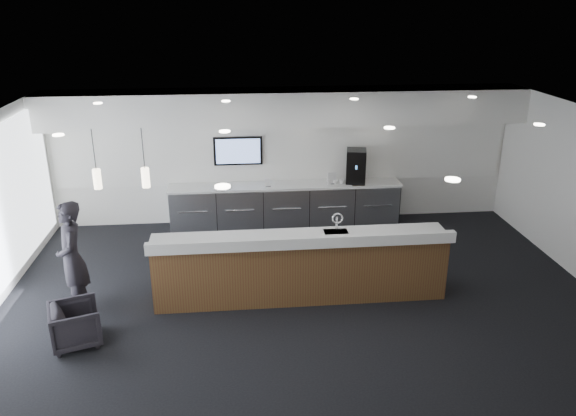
{
  "coord_description": "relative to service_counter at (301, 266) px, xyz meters",
  "views": [
    {
      "loc": [
        -1.06,
        -7.91,
        4.76
      ],
      "look_at": [
        -0.17,
        1.3,
        1.28
      ],
      "focal_mm": 35.0,
      "sensor_mm": 36.0,
      "label": 1
    }
  ],
  "objects": [
    {
      "name": "soffit_bulkhead",
      "position": [
        0.04,
        3.16,
        2.07
      ],
      "size": [
        10.0,
        0.9,
        0.7
      ],
      "primitive_type": "cube",
      "color": "white",
      "rests_on": "back_wall"
    },
    {
      "name": "cup_0",
      "position": [
        1.69,
        3.16,
        0.43
      ],
      "size": [
        0.11,
        0.11,
        0.1
      ],
      "primitive_type": "imported",
      "color": "white",
      "rests_on": "back_credenza"
    },
    {
      "name": "info_sign_left",
      "position": [
        -0.34,
        3.11,
        0.47
      ],
      "size": [
        0.14,
        0.05,
        0.19
      ],
      "primitive_type": "cube",
      "rotation": [
        0.0,
        0.0,
        0.18
      ],
      "color": "white",
      "rests_on": "back_credenza"
    },
    {
      "name": "coffee_machine",
      "position": [
        1.59,
        3.25,
        0.74
      ],
      "size": [
        0.51,
        0.59,
        0.73
      ],
      "rotation": [
        0.0,
        0.0,
        -0.21
      ],
      "color": "black",
      "rests_on": "back_credenza"
    },
    {
      "name": "wall_tv",
      "position": [
        -0.96,
        3.51,
        1.07
      ],
      "size": [
        1.05,
        0.08,
        0.62
      ],
      "color": "black",
      "rests_on": "back_wall"
    },
    {
      "name": "pendant_right",
      "position": [
        -3.06,
        0.41,
        1.67
      ],
      "size": [
        0.12,
        0.12,
        0.3
      ],
      "primitive_type": "cylinder",
      "color": "beige",
      "rests_on": "ceiling"
    },
    {
      "name": "armchair",
      "position": [
        -3.41,
        -1.03,
        -0.26
      ],
      "size": [
        0.87,
        0.85,
        0.63
      ],
      "primitive_type": "imported",
      "rotation": [
        0.0,
        0.0,
        1.89
      ],
      "color": "black",
      "rests_on": "ground"
    },
    {
      "name": "service_counter",
      "position": [
        0.0,
        0.0,
        0.0
      ],
      "size": [
        4.88,
        0.84,
        1.49
      ],
      "rotation": [
        0.0,
        0.0,
        0.0
      ],
      "color": "#59321D",
      "rests_on": "ground"
    },
    {
      "name": "pendant_left",
      "position": [
        -2.36,
        0.41,
        1.67
      ],
      "size": [
        0.12,
        0.12,
        0.3
      ],
      "primitive_type": "cylinder",
      "color": "beige",
      "rests_on": "ceiling"
    },
    {
      "name": "back_wall",
      "position": [
        0.04,
        3.61,
        0.92
      ],
      "size": [
        10.0,
        0.02,
        3.0
      ],
      "primitive_type": "cube",
      "color": "white",
      "rests_on": "ground"
    },
    {
      "name": "cup_3",
      "position": [
        1.27,
        3.16,
        0.43
      ],
      "size": [
        0.14,
        0.14,
        0.1
      ],
      "primitive_type": "imported",
      "rotation": [
        0.0,
        0.0,
        1.94
      ],
      "color": "white",
      "rests_on": "back_credenza"
    },
    {
      "name": "cup_4",
      "position": [
        1.13,
        3.16,
        0.43
      ],
      "size": [
        0.15,
        0.15,
        0.1
      ],
      "primitive_type": "imported",
      "rotation": [
        0.0,
        0.0,
        2.58
      ],
      "color": "white",
      "rests_on": "back_credenza"
    },
    {
      "name": "cup_5",
      "position": [
        0.99,
        3.16,
        0.43
      ],
      "size": [
        0.12,
        0.12,
        0.1
      ],
      "primitive_type": "imported",
      "rotation": [
        0.0,
        0.0,
        3.23
      ],
      "color": "white",
      "rests_on": "back_credenza"
    },
    {
      "name": "lounge_guest",
      "position": [
        -3.62,
        -0.07,
        0.35
      ],
      "size": [
        0.62,
        0.78,
        1.86
      ],
      "primitive_type": "imported",
      "rotation": [
        0.0,
        0.0,
        -1.28
      ],
      "color": "black",
      "rests_on": "ground"
    },
    {
      "name": "back_credenza",
      "position": [
        0.04,
        3.24,
        -0.1
      ],
      "size": [
        5.06,
        0.66,
        0.95
      ],
      "color": "#9B9EA3",
      "rests_on": "ground"
    },
    {
      "name": "info_sign_right",
      "position": [
        1.05,
        3.16,
        0.51
      ],
      "size": [
        0.2,
        0.08,
        0.27
      ],
      "primitive_type": "cube",
      "rotation": [
        0.0,
        0.0,
        0.33
      ],
      "color": "white",
      "rests_on": "back_credenza"
    },
    {
      "name": "cup_1",
      "position": [
        1.55,
        3.16,
        0.43
      ],
      "size": [
        0.16,
        0.16,
        0.1
      ],
      "primitive_type": "imported",
      "rotation": [
        0.0,
        0.0,
        0.65
      ],
      "color": "white",
      "rests_on": "back_credenza"
    },
    {
      "name": "ceiling_can_lights",
      "position": [
        0.04,
        -0.39,
        2.39
      ],
      "size": [
        7.0,
        5.0,
        0.02
      ],
      "primitive_type": null,
      "color": "white",
      "rests_on": "ceiling"
    },
    {
      "name": "ground",
      "position": [
        0.04,
        -0.39,
        -0.58
      ],
      "size": [
        10.0,
        10.0,
        0.0
      ],
      "primitive_type": "plane",
      "color": "black",
      "rests_on": "ground"
    },
    {
      "name": "alcove_panel",
      "position": [
        0.04,
        3.58,
        1.02
      ],
      "size": [
        9.8,
        0.06,
        1.4
      ],
      "primitive_type": "cube",
      "color": "white",
      "rests_on": "back_wall"
    },
    {
      "name": "cup_2",
      "position": [
        1.41,
        3.16,
        0.43
      ],
      "size": [
        0.14,
        0.14,
        0.1
      ],
      "primitive_type": "imported",
      "rotation": [
        0.0,
        0.0,
        1.29
      ],
      "color": "white",
      "rests_on": "back_credenza"
    },
    {
      "name": "ceiling",
      "position": [
        0.04,
        -0.39,
        2.42
      ],
      "size": [
        10.0,
        8.0,
        0.02
      ],
      "primitive_type": "cube",
      "color": "black",
      "rests_on": "back_wall"
    }
  ]
}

